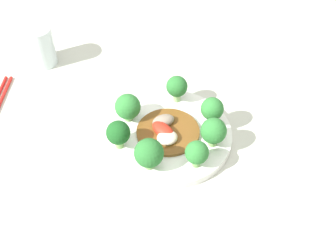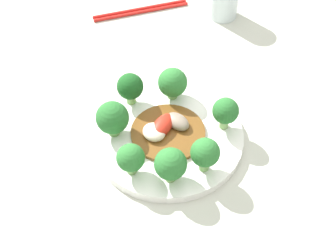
# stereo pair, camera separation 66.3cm
# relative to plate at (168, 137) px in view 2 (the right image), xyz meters

# --- Properties ---
(table) EXTENTS (0.99, 0.92, 0.72)m
(table) POSITION_rel_plate_xyz_m (-0.01, -0.02, -0.37)
(table) COLOR #B7BCAD
(table) RESTS_ON ground_plane
(plate) EXTENTS (0.26, 0.26, 0.02)m
(plate) POSITION_rel_plate_xyz_m (0.00, 0.00, 0.00)
(plate) COLOR white
(plate) RESTS_ON table
(broccoli_northwest) EXTENTS (0.06, 0.06, 0.07)m
(broccoli_northwest) POSITION_rel_plate_xyz_m (-0.06, 0.07, 0.04)
(broccoli_northwest) COLOR #70A356
(broccoli_northwest) RESTS_ON plate
(broccoli_south) EXTENTS (0.05, 0.05, 0.06)m
(broccoli_south) POSITION_rel_plate_xyz_m (-0.01, -0.09, 0.05)
(broccoli_south) COLOR #70A356
(broccoli_south) RESTS_ON plate
(broccoli_west) EXTENTS (0.04, 0.04, 0.06)m
(broccoli_west) POSITION_rel_plate_xyz_m (-0.10, -0.02, 0.04)
(broccoli_west) COLOR #70A356
(broccoli_west) RESTS_ON plate
(broccoli_southwest) EXTENTS (0.05, 0.05, 0.06)m
(broccoli_southwest) POSITION_rel_plate_xyz_m (-0.06, -0.07, 0.04)
(broccoli_southwest) COLOR #7AAD5B
(broccoli_southwest) RESTS_ON plate
(broccoli_north) EXTENTS (0.05, 0.05, 0.06)m
(broccoli_north) POSITION_rel_plate_xyz_m (0.01, 0.10, 0.05)
(broccoli_north) COLOR #7AAD5B
(broccoli_north) RESTS_ON plate
(broccoli_southeast) EXTENTS (0.04, 0.04, 0.06)m
(broccoli_southeast) POSITION_rel_plate_xyz_m (0.08, -0.06, 0.05)
(broccoli_southeast) COLOR #89B76B
(broccoli_southeast) RESTS_ON plate
(broccoli_northeast) EXTENTS (0.05, 0.05, 0.06)m
(broccoli_northeast) POSITION_rel_plate_xyz_m (0.07, 0.06, 0.04)
(broccoli_northeast) COLOR #70A356
(broccoli_northeast) RESTS_ON plate
(stirfry_center) EXTENTS (0.13, 0.13, 0.03)m
(stirfry_center) POSITION_rel_plate_xyz_m (-0.00, 0.00, 0.02)
(stirfry_center) COLOR brown
(stirfry_center) RESTS_ON plate
(chopsticks) EXTENTS (0.20, 0.12, 0.01)m
(chopsticks) POSITION_rel_plate_xyz_m (0.22, 0.31, -0.00)
(chopsticks) COLOR red
(chopsticks) RESTS_ON table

